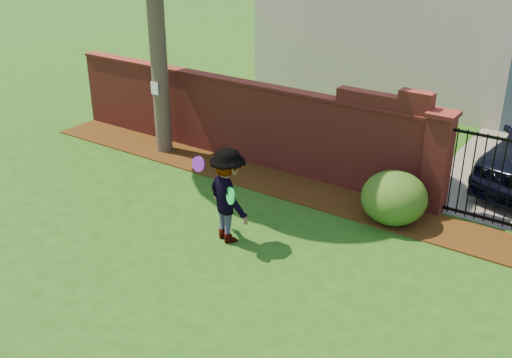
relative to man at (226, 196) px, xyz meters
The scene contains 10 objects.
ground 1.30m from the man, 89.05° to the right, with size 80.00×80.00×0.01m, color #1F4B12.
mulch_bed 2.63m from the man, 111.90° to the left, with size 11.10×1.08×0.03m, color #331D09.
brick_wall 3.59m from the man, 123.74° to the left, with size 8.70×0.31×2.16m.
pillar_left 3.84m from the man, 50.99° to the left, with size 0.50×0.50×1.88m.
iron_gate 4.61m from the man, 40.31° to the left, with size 1.78×0.03×1.60m.
paper_notice 4.26m from the man, 148.52° to the left, with size 0.20×0.01×0.28m, color white.
shrub_left 2.96m from the man, 46.91° to the left, with size 1.15×1.15×0.94m, color #204E17.
man is the anchor object (origin of this frame).
frisbee_purple 0.69m from the man, 160.75° to the right, with size 0.25×0.25×0.02m, color purple.
frisbee_green 0.39m from the man, 41.61° to the right, with size 0.28×0.28×0.03m, color #1BCC4E.
Camera 1 is at (5.41, -5.98, 5.14)m, focal length 42.75 mm.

